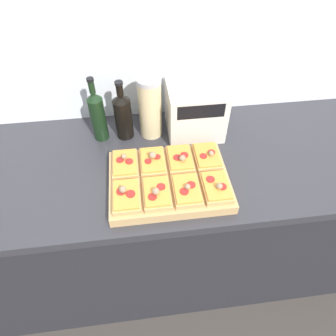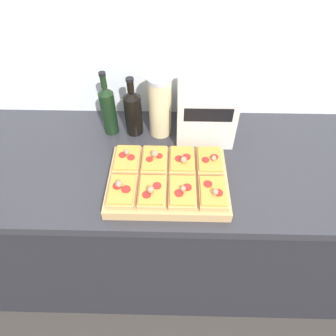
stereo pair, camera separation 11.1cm
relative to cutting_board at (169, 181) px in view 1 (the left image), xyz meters
name	(u,v)px [view 1 (the left image)]	position (x,y,z in m)	size (l,w,h in m)	color
ground_plane	(180,314)	(0.04, -0.19, -0.96)	(12.00, 12.00, 0.00)	#3D3833
wall_back	(164,46)	(0.04, 0.48, 0.29)	(6.00, 0.06, 2.50)	silver
kitchen_counter	(173,221)	(0.04, 0.13, -0.49)	(2.63, 0.67, 0.94)	#232328
cutting_board	(169,181)	(0.00, 0.00, 0.00)	(0.44, 0.33, 0.04)	tan
pizza_slice_back_left	(125,164)	(-0.16, 0.08, 0.03)	(0.10, 0.14, 0.05)	tan
pizza_slice_back_midleft	(153,161)	(-0.05, 0.08, 0.04)	(0.10, 0.14, 0.06)	tan
pizza_slice_back_midright	(180,159)	(0.05, 0.08, 0.03)	(0.10, 0.14, 0.05)	tan
pizza_slice_back_right	(207,156)	(0.16, 0.08, 0.03)	(0.10, 0.14, 0.05)	tan
pizza_slice_front_left	(126,196)	(-0.16, -0.08, 0.04)	(0.10, 0.14, 0.05)	tan
pizza_slice_front_midleft	(157,193)	(-0.05, -0.08, 0.04)	(0.10, 0.14, 0.05)	tan
pizza_slice_front_midright	(187,190)	(0.05, -0.08, 0.03)	(0.10, 0.14, 0.05)	tan
pizza_slice_front_right	(216,187)	(0.16, -0.08, 0.03)	(0.10, 0.14, 0.05)	tan
olive_oil_bottle	(98,115)	(-0.26, 0.31, 0.10)	(0.06, 0.06, 0.29)	black
wine_bottle	(123,115)	(-0.15, 0.31, 0.09)	(0.07, 0.07, 0.27)	black
grain_jar_tall	(150,108)	(-0.04, 0.31, 0.12)	(0.10, 0.10, 0.27)	beige
toaster_oven	(195,110)	(0.15, 0.31, 0.09)	(0.26, 0.22, 0.22)	beige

